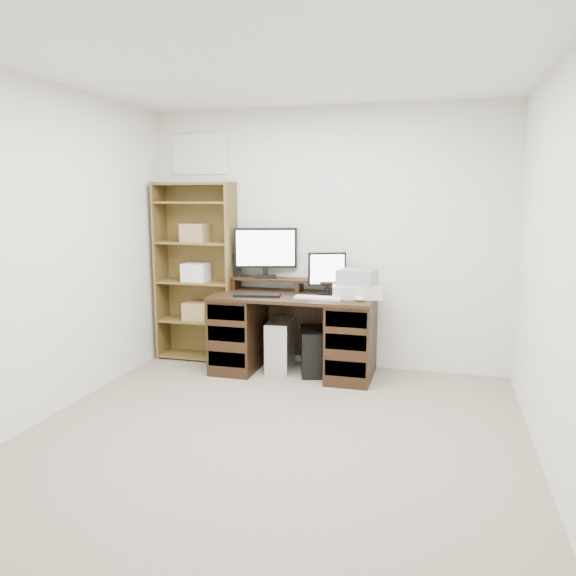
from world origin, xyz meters
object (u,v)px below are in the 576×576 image
at_px(monitor_small, 327,271).
at_px(bookshelf, 197,270).
at_px(monitor_wide, 266,250).
at_px(desk, 294,332).
at_px(tower_silver, 280,345).
at_px(tower_black, 311,351).
at_px(printer, 357,291).

relative_size(monitor_small, bookshelf, 0.22).
bearing_deg(monitor_wide, monitor_small, -24.69).
bearing_deg(desk, tower_silver, 155.56).
xyz_separation_m(tower_black, bookshelf, (-1.24, 0.20, 0.70)).
height_order(monitor_small, bookshelf, bookshelf).
relative_size(monitor_wide, bookshelf, 0.33).
distance_m(desk, tower_black, 0.24).
xyz_separation_m(monitor_wide, printer, (0.93, -0.19, -0.34)).
distance_m(tower_silver, tower_black, 0.32).
xyz_separation_m(desk, printer, (0.58, 0.04, 0.42)).
bearing_deg(monitor_small, bookshelf, 154.95).
distance_m(monitor_wide, tower_silver, 0.94).
xyz_separation_m(monitor_small, tower_black, (-0.12, -0.12, -0.75)).
height_order(monitor_wide, bookshelf, bookshelf).
xyz_separation_m(printer, tower_black, (-0.42, -0.03, -0.59)).
relative_size(desk, tower_silver, 3.10).
bearing_deg(bookshelf, monitor_small, -3.12).
bearing_deg(tower_silver, printer, -6.78).
height_order(desk, printer, printer).
relative_size(monitor_small, printer, 0.89).
bearing_deg(printer, desk, 173.70).
relative_size(desk, printer, 3.39).
height_order(tower_silver, bookshelf, bookshelf).
bearing_deg(monitor_wide, bookshelf, 166.28).
xyz_separation_m(monitor_wide, monitor_small, (0.64, -0.10, -0.18)).
distance_m(monitor_wide, printer, 1.01).
bearing_deg(printer, bookshelf, 163.54).
distance_m(printer, bookshelf, 1.67).
xyz_separation_m(desk, monitor_wide, (-0.35, 0.24, 0.75)).
xyz_separation_m(monitor_small, tower_silver, (-0.44, -0.07, -0.72)).
height_order(monitor_wide, tower_silver, monitor_wide).
relative_size(monitor_wide, tower_silver, 1.24).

